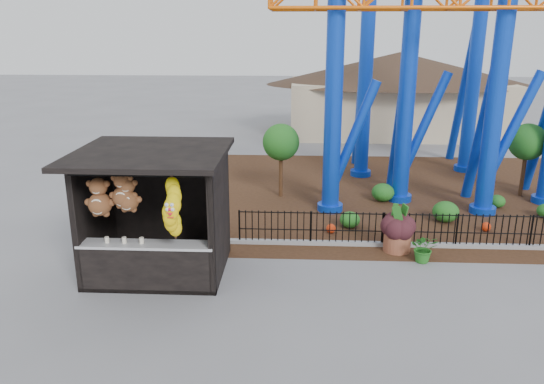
{
  "coord_description": "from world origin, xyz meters",
  "views": [
    {
      "loc": [
        0.42,
        -10.83,
        5.79
      ],
      "look_at": [
        -0.21,
        1.5,
        2.0
      ],
      "focal_mm": 35.0,
      "sensor_mm": 36.0,
      "label": 1
    }
  ],
  "objects_px": {
    "roller_coaster": "(441,9)",
    "terracotta_planter": "(397,241)",
    "potted_plant": "(424,248)",
    "prize_booth": "(153,216)"
  },
  "relations": [
    {
      "from": "prize_booth",
      "to": "potted_plant",
      "type": "bearing_deg",
      "value": 9.6
    },
    {
      "from": "terracotta_planter",
      "to": "potted_plant",
      "type": "relative_size",
      "value": 0.96
    },
    {
      "from": "terracotta_planter",
      "to": "roller_coaster",
      "type": "bearing_deg",
      "value": 70.3
    },
    {
      "from": "prize_booth",
      "to": "roller_coaster",
      "type": "relative_size",
      "value": 0.32
    },
    {
      "from": "terracotta_planter",
      "to": "potted_plant",
      "type": "xyz_separation_m",
      "value": [
        0.57,
        -0.68,
        0.08
      ]
    },
    {
      "from": "prize_booth",
      "to": "roller_coaster",
      "type": "xyz_separation_m",
      "value": [
        8.12,
        7.34,
        4.89
      ]
    },
    {
      "from": "roller_coaster",
      "to": "terracotta_planter",
      "type": "bearing_deg",
      "value": -109.7
    },
    {
      "from": "roller_coaster",
      "to": "terracotta_planter",
      "type": "distance_m",
      "value": 8.5
    },
    {
      "from": "terracotta_planter",
      "to": "potted_plant",
      "type": "height_order",
      "value": "potted_plant"
    },
    {
      "from": "terracotta_planter",
      "to": "potted_plant",
      "type": "distance_m",
      "value": 0.89
    }
  ]
}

